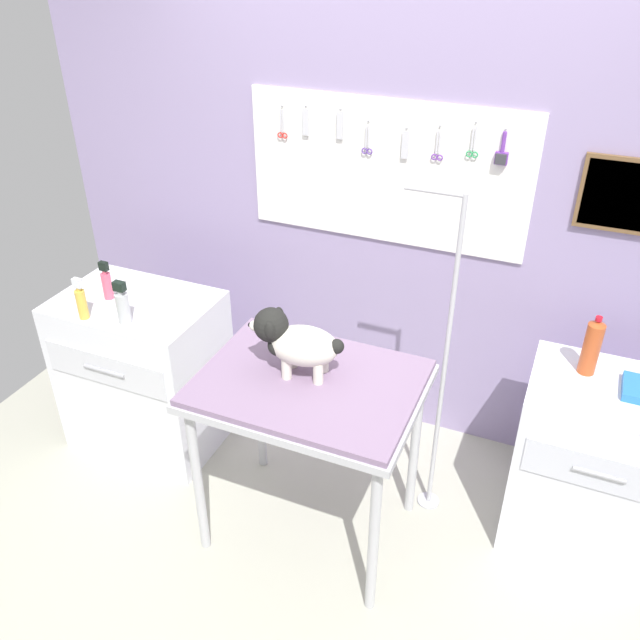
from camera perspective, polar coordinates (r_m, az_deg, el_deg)
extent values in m
cube|color=#A9A997|center=(3.21, -1.74, -21.50)|extent=(4.40, 4.00, 0.04)
cube|color=#9584AE|center=(3.42, 6.94, 7.35)|extent=(4.00, 0.06, 2.30)
cube|color=white|center=(3.29, 5.65, 12.55)|extent=(1.42, 0.02, 0.71)
cylinder|color=gray|center=(3.40, -3.27, 18.01)|extent=(0.01, 0.02, 0.01)
cube|color=silver|center=(3.41, -3.40, 16.83)|extent=(0.01, 0.00, 0.11)
cube|color=silver|center=(3.41, -3.21, 16.82)|extent=(0.01, 0.00, 0.11)
torus|color=red|center=(3.44, -3.47, 15.67)|extent=(0.03, 0.01, 0.03)
torus|color=red|center=(3.42, -3.06, 15.63)|extent=(0.03, 0.01, 0.03)
cylinder|color=gray|center=(3.35, -1.20, 18.02)|extent=(0.01, 0.02, 0.01)
cube|color=silver|center=(3.36, -1.25, 16.74)|extent=(0.03, 0.01, 0.13)
cylinder|color=gray|center=(3.28, 1.82, 17.77)|extent=(0.01, 0.02, 0.01)
cube|color=silver|center=(3.29, 1.73, 16.46)|extent=(0.03, 0.01, 0.13)
cylinder|color=gray|center=(3.24, 4.24, 16.81)|extent=(0.01, 0.02, 0.01)
cube|color=silver|center=(3.25, 4.03, 15.59)|extent=(0.01, 0.00, 0.11)
cube|color=silver|center=(3.25, 4.24, 15.57)|extent=(0.01, 0.00, 0.11)
torus|color=#5C3B93|center=(3.28, 3.86, 14.38)|extent=(0.03, 0.01, 0.03)
torus|color=#5C3B93|center=(3.27, 4.31, 14.32)|extent=(0.03, 0.01, 0.03)
cylinder|color=gray|center=(3.19, 7.52, 16.12)|extent=(0.01, 0.02, 0.01)
cube|color=silver|center=(3.20, 7.37, 14.79)|extent=(0.03, 0.01, 0.13)
cylinder|color=gray|center=(3.15, 10.38, 16.20)|extent=(0.01, 0.02, 0.01)
cube|color=silver|center=(3.16, 10.10, 14.95)|extent=(0.01, 0.00, 0.11)
cube|color=silver|center=(3.16, 10.32, 14.92)|extent=(0.01, 0.00, 0.11)
torus|color=#6C369C|center=(3.18, 9.85, 13.72)|extent=(0.03, 0.01, 0.03)
torus|color=#6C369C|center=(3.18, 10.32, 13.64)|extent=(0.03, 0.01, 0.03)
cylinder|color=gray|center=(3.11, 13.37, 16.33)|extent=(0.01, 0.02, 0.01)
cube|color=silver|center=(3.12, 13.06, 15.07)|extent=(0.01, 0.00, 0.11)
cube|color=silver|center=(3.12, 13.28, 15.03)|extent=(0.01, 0.00, 0.11)
torus|color=#299350|center=(3.14, 12.77, 13.82)|extent=(0.03, 0.01, 0.03)
torus|color=#299350|center=(3.14, 13.25, 13.74)|extent=(0.03, 0.01, 0.03)
cylinder|color=gray|center=(3.09, 15.78, 15.62)|extent=(0.01, 0.02, 0.01)
cylinder|color=#6B349B|center=(3.10, 15.60, 14.61)|extent=(0.02, 0.02, 0.09)
cube|color=#6B349B|center=(3.12, 15.41, 13.34)|extent=(0.06, 0.02, 0.06)
cube|color=#333338|center=(3.11, 15.35, 13.26)|extent=(0.05, 0.01, 0.05)
cube|color=brown|center=(3.15, 25.02, 9.70)|extent=(0.39, 0.02, 0.33)
cube|color=#A9814D|center=(3.14, 25.02, 9.66)|extent=(0.36, 0.01, 0.30)
cylinder|color=#B7B7BC|center=(3.04, -10.52, -13.55)|extent=(0.04, 0.04, 0.83)
cylinder|color=#B7B7BC|center=(2.79, 4.66, -18.44)|extent=(0.04, 0.04, 0.83)
cylinder|color=#B7B7BC|center=(3.41, -5.23, -7.18)|extent=(0.04, 0.04, 0.83)
cylinder|color=#B7B7BC|center=(3.19, 8.20, -10.76)|extent=(0.04, 0.04, 0.83)
cube|color=#B7B7BC|center=(2.79, -0.97, -5.90)|extent=(0.94, 0.71, 0.03)
cube|color=gray|center=(2.77, -0.97, -5.39)|extent=(0.91, 0.69, 0.03)
cylinder|color=#B7B7BC|center=(3.52, 9.35, -15.17)|extent=(0.11, 0.11, 0.01)
cylinder|color=#B7B7BC|center=(2.98, 10.69, -4.30)|extent=(0.02, 0.02, 1.65)
cylinder|color=#B7B7BC|center=(2.62, 9.88, 10.89)|extent=(0.24, 0.02, 0.02)
cylinder|color=silver|center=(2.75, -2.91, -4.17)|extent=(0.04, 0.04, 0.10)
cylinder|color=silver|center=(2.82, -2.37, -3.16)|extent=(0.04, 0.04, 0.10)
cylinder|color=silver|center=(2.72, -0.16, -4.61)|extent=(0.04, 0.04, 0.10)
cylinder|color=silver|center=(2.79, 0.32, -3.58)|extent=(0.04, 0.04, 0.10)
ellipsoid|color=silver|center=(2.71, -1.41, -2.24)|extent=(0.32, 0.22, 0.17)
ellipsoid|color=black|center=(2.74, -3.46, -2.07)|extent=(0.12, 0.14, 0.09)
sphere|color=black|center=(2.71, -4.26, -0.43)|extent=(0.15, 0.15, 0.15)
ellipsoid|color=silver|center=(2.73, -5.48, -0.51)|extent=(0.07, 0.06, 0.05)
sphere|color=black|center=(2.74, -6.05, -0.42)|extent=(0.02, 0.02, 0.02)
ellipsoid|color=black|center=(2.65, -4.40, -0.96)|extent=(0.05, 0.04, 0.08)
ellipsoid|color=black|center=(2.75, -3.56, 0.39)|extent=(0.05, 0.04, 0.08)
sphere|color=black|center=(2.67, 1.45, -2.30)|extent=(0.06, 0.06, 0.06)
cube|color=silver|center=(3.70, -14.89, -4.26)|extent=(0.80, 0.56, 0.88)
cube|color=silver|center=(3.42, -18.09, -4.15)|extent=(0.70, 0.01, 0.18)
cylinder|color=#99999E|center=(3.42, -18.17, -4.22)|extent=(0.24, 0.02, 0.02)
cube|color=silver|center=(3.28, 22.56, -11.53)|extent=(0.68, 0.52, 0.87)
cube|color=silver|center=(2.95, 23.01, -12.13)|extent=(0.60, 0.01, 0.17)
cylinder|color=#99999E|center=(2.95, 23.00, -12.23)|extent=(0.20, 0.02, 0.02)
cylinder|color=#B0B4B4|center=(3.26, -16.66, 0.97)|extent=(0.06, 0.06, 0.15)
cylinder|color=#B0B4B4|center=(3.22, -16.89, 2.31)|extent=(0.03, 0.03, 0.02)
cube|color=black|center=(3.20, -16.98, 2.81)|extent=(0.06, 0.03, 0.04)
cylinder|color=#DD526C|center=(3.50, -17.92, 2.82)|extent=(0.05, 0.05, 0.14)
cylinder|color=#DD526C|center=(3.46, -18.13, 3.97)|extent=(0.02, 0.02, 0.02)
cube|color=black|center=(3.45, -18.22, 4.45)|extent=(0.04, 0.03, 0.04)
cylinder|color=gold|center=(3.36, -19.89, 1.27)|extent=(0.05, 0.05, 0.15)
cylinder|color=gold|center=(3.32, -20.16, 2.54)|extent=(0.02, 0.02, 0.02)
cube|color=silver|center=(3.30, -20.26, 3.03)|extent=(0.04, 0.03, 0.04)
cylinder|color=#BC4C21|center=(3.01, 22.40, -2.32)|extent=(0.07, 0.07, 0.24)
cone|color=#BC4C21|center=(2.94, 22.90, -0.25)|extent=(0.07, 0.07, 0.02)
cylinder|color=red|center=(2.93, 22.98, 0.10)|extent=(0.03, 0.03, 0.02)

